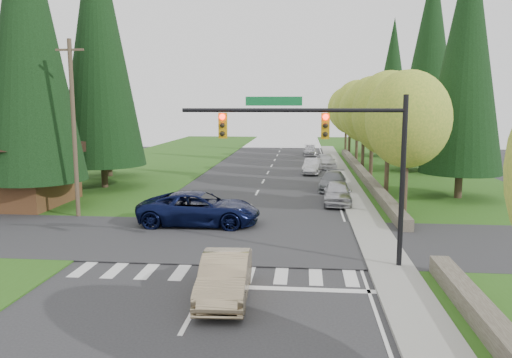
# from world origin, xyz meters

# --- Properties ---
(ground) EXTENTS (120.00, 120.00, 0.00)m
(ground) POSITION_xyz_m (0.00, 0.00, 0.00)
(ground) COLOR #28282B
(ground) RESTS_ON ground
(grass_east) EXTENTS (14.00, 110.00, 0.06)m
(grass_east) POSITION_xyz_m (13.00, 20.00, 0.03)
(grass_east) COLOR #2A5717
(grass_east) RESTS_ON ground
(grass_west) EXTENTS (14.00, 110.00, 0.06)m
(grass_west) POSITION_xyz_m (-13.00, 20.00, 0.03)
(grass_west) COLOR #2A5717
(grass_west) RESTS_ON ground
(cross_street) EXTENTS (120.00, 8.00, 0.10)m
(cross_street) POSITION_xyz_m (0.00, 8.00, 0.00)
(cross_street) COLOR #28282B
(cross_street) RESTS_ON ground
(sidewalk_east) EXTENTS (1.80, 80.00, 0.13)m
(sidewalk_east) POSITION_xyz_m (6.90, 22.00, 0.07)
(sidewalk_east) COLOR gray
(sidewalk_east) RESTS_ON ground
(curb_east) EXTENTS (0.20, 80.00, 0.13)m
(curb_east) POSITION_xyz_m (6.05, 22.00, 0.07)
(curb_east) COLOR gray
(curb_east) RESTS_ON ground
(stone_wall_north) EXTENTS (0.70, 40.00, 0.70)m
(stone_wall_north) POSITION_xyz_m (8.60, 30.00, 0.35)
(stone_wall_north) COLOR #4C4438
(stone_wall_north) RESTS_ON ground
(traffic_signal) EXTENTS (8.70, 0.37, 6.80)m
(traffic_signal) POSITION_xyz_m (4.37, 4.50, 4.98)
(traffic_signal) COLOR black
(traffic_signal) RESTS_ON ground
(brown_building) EXTENTS (8.40, 8.40, 5.40)m
(brown_building) POSITION_xyz_m (-15.00, 15.00, 3.14)
(brown_building) COLOR #4C2D19
(brown_building) RESTS_ON ground
(utility_pole) EXTENTS (1.60, 0.24, 10.00)m
(utility_pole) POSITION_xyz_m (-9.50, 12.00, 5.14)
(utility_pole) COLOR #473828
(utility_pole) RESTS_ON ground
(decid_tree_0) EXTENTS (4.80, 4.80, 8.37)m
(decid_tree_0) POSITION_xyz_m (9.20, 14.00, 5.60)
(decid_tree_0) COLOR #38281C
(decid_tree_0) RESTS_ON ground
(decid_tree_1) EXTENTS (5.20, 5.20, 8.80)m
(decid_tree_1) POSITION_xyz_m (9.30, 21.00, 5.80)
(decid_tree_1) COLOR #38281C
(decid_tree_1) RESTS_ON ground
(decid_tree_2) EXTENTS (5.00, 5.00, 8.82)m
(decid_tree_2) POSITION_xyz_m (9.10, 28.00, 5.93)
(decid_tree_2) COLOR #38281C
(decid_tree_2) RESTS_ON ground
(decid_tree_3) EXTENTS (5.00, 5.00, 8.55)m
(decid_tree_3) POSITION_xyz_m (9.20, 35.00, 5.66)
(decid_tree_3) COLOR #38281C
(decid_tree_3) RESTS_ON ground
(decid_tree_4) EXTENTS (5.40, 5.40, 9.18)m
(decid_tree_4) POSITION_xyz_m (9.30, 42.00, 6.06)
(decid_tree_4) COLOR #38281C
(decid_tree_4) RESTS_ON ground
(decid_tree_5) EXTENTS (4.80, 4.80, 8.30)m
(decid_tree_5) POSITION_xyz_m (9.10, 49.00, 5.53)
(decid_tree_5) COLOR #38281C
(decid_tree_5) RESTS_ON ground
(decid_tree_6) EXTENTS (5.20, 5.20, 8.86)m
(decid_tree_6) POSITION_xyz_m (9.20, 56.00, 5.86)
(decid_tree_6) COLOR #38281C
(decid_tree_6) RESTS_ON ground
(conifer_w_a) EXTENTS (6.12, 6.12, 19.80)m
(conifer_w_a) POSITION_xyz_m (-13.00, 14.00, 10.79)
(conifer_w_a) COLOR #38281C
(conifer_w_a) RESTS_ON ground
(conifer_w_b) EXTENTS (5.44, 5.44, 17.80)m
(conifer_w_b) POSITION_xyz_m (-16.00, 18.00, 9.79)
(conifer_w_b) COLOR #38281C
(conifer_w_b) RESTS_ON ground
(conifer_w_c) EXTENTS (6.46, 6.46, 20.80)m
(conifer_w_c) POSITION_xyz_m (-12.00, 22.00, 11.29)
(conifer_w_c) COLOR #38281C
(conifer_w_c) RESTS_ON ground
(conifer_w_e) EXTENTS (5.78, 5.78, 18.80)m
(conifer_w_e) POSITION_xyz_m (-14.00, 28.00, 10.29)
(conifer_w_e) COLOR #38281C
(conifer_w_e) RESTS_ON ground
(conifer_e_a) EXTENTS (5.44, 5.44, 17.80)m
(conifer_e_a) POSITION_xyz_m (14.00, 20.00, 9.79)
(conifer_e_a) COLOR #38281C
(conifer_e_a) RESTS_ON ground
(conifer_e_b) EXTENTS (6.12, 6.12, 19.80)m
(conifer_e_b) POSITION_xyz_m (15.00, 34.00, 10.79)
(conifer_e_b) COLOR #38281C
(conifer_e_b) RESTS_ON ground
(conifer_e_c) EXTENTS (5.10, 5.10, 16.80)m
(conifer_e_c) POSITION_xyz_m (14.00, 48.00, 9.29)
(conifer_e_c) COLOR #38281C
(conifer_e_c) RESTS_ON ground
(sedan_champagne) EXTENTS (1.78, 4.56, 1.48)m
(sedan_champagne) POSITION_xyz_m (0.83, 0.80, 0.74)
(sedan_champagne) COLOR tan
(sedan_champagne) RESTS_ON ground
(suv_navy) EXTENTS (6.51, 3.06, 1.80)m
(suv_navy) POSITION_xyz_m (-2.14, 10.77, 0.90)
(suv_navy) COLOR #0A1033
(suv_navy) RESTS_ON ground
(parked_car_a) EXTENTS (1.96, 4.49, 1.50)m
(parked_car_a) POSITION_xyz_m (5.60, 17.23, 0.75)
(parked_car_a) COLOR #BABABF
(parked_car_a) RESTS_ON ground
(parked_car_b) EXTENTS (2.39, 4.87, 1.36)m
(parked_car_b) POSITION_xyz_m (5.60, 22.73, 0.68)
(parked_car_b) COLOR slate
(parked_car_b) RESTS_ON ground
(parked_car_c) EXTENTS (1.98, 4.36, 1.39)m
(parked_car_c) POSITION_xyz_m (4.20, 31.61, 0.69)
(parked_car_c) COLOR silver
(parked_car_c) RESTS_ON ground
(parked_car_d) EXTENTS (2.23, 4.53, 1.49)m
(parked_car_d) POSITION_xyz_m (5.60, 36.00, 0.74)
(parked_car_d) COLOR silver
(parked_car_d) RESTS_ON ground
(parked_car_e) EXTENTS (1.84, 4.24, 1.22)m
(parked_car_e) POSITION_xyz_m (4.20, 49.22, 0.61)
(parked_car_e) COLOR #AAAAAF
(parked_car_e) RESTS_ON ground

